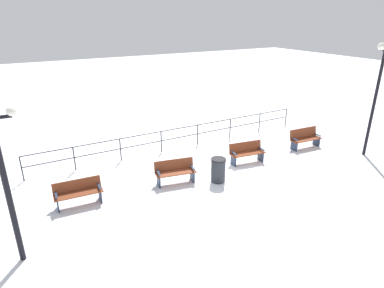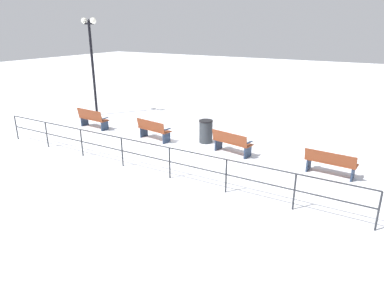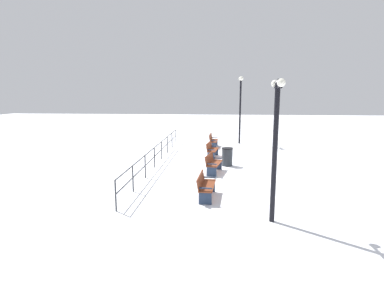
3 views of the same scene
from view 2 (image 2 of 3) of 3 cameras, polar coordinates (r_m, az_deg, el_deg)
ground_plane at (r=14.19m, az=-0.23°, el=-0.43°), size 80.00×80.00×0.00m
bench_nearest at (r=12.20m, az=21.81°, el=-2.83°), size 0.66×1.64×0.87m
bench_second at (r=13.32m, az=6.55°, el=0.28°), size 0.86×1.65×0.90m
bench_third at (r=14.96m, az=-6.37°, el=2.39°), size 0.77×1.64×0.91m
bench_fourth at (r=17.29m, az=-16.04°, el=4.08°), size 0.65×1.67×0.95m
lamppost_middle at (r=19.50m, az=-16.24°, el=14.75°), size 0.31×0.95×5.08m
waterfront_railing at (r=11.64m, az=-7.79°, el=-1.29°), size 0.05×14.02×1.06m
trash_bin at (r=14.57m, az=2.29°, el=2.10°), size 0.59×0.59×0.97m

